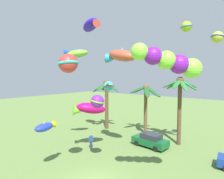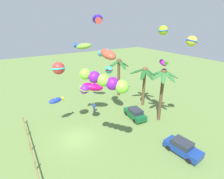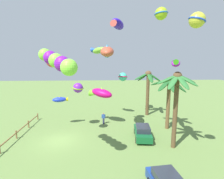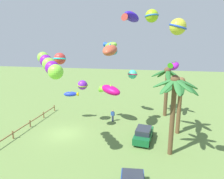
# 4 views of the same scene
# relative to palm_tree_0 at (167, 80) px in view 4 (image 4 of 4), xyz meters

# --- Properties ---
(ground_plane) EXTENTS (120.00, 120.00, 0.00)m
(ground_plane) POSITION_rel_palm_tree_0_xyz_m (8.68, -11.92, -5.31)
(ground_plane) COLOR olive
(palm_tree_0) EXTENTS (4.17, 4.47, 7.20)m
(palm_tree_0) POSITION_rel_palm_tree_0_xyz_m (0.00, 0.00, 0.00)
(palm_tree_0) COLOR brown
(palm_tree_0) RESTS_ON ground
(palm_tree_1) EXTENTS (4.62, 4.39, 6.75)m
(palm_tree_1) POSITION_rel_palm_tree_0_xyz_m (5.82, 1.18, -0.11)
(palm_tree_1) COLOR brown
(palm_tree_1) RESTS_ON ground
(palm_tree_2) EXTENTS (3.80, 4.00, 7.71)m
(palm_tree_2) POSITION_rel_palm_tree_0_xyz_m (10.74, -0.04, 0.54)
(palm_tree_2) COLOR brown
(palm_tree_2) RESTS_ON ground
(rail_fence) EXTENTS (13.00, 0.12, 0.95)m
(rail_fence) POSITION_rel_palm_tree_0_xyz_m (7.82, -16.98, -4.72)
(rail_fence) COLOR brown
(rail_fence) RESTS_ON ground
(parked_car_1) EXTENTS (4.07, 2.13, 1.51)m
(parked_car_1) POSITION_rel_palm_tree_0_xyz_m (8.51, -2.69, -4.56)
(parked_car_1) COLOR #145B2D
(parked_car_1) RESTS_ON ground
(spectator_0) EXTENTS (0.26, 0.55, 1.59)m
(spectator_0) POSITION_rel_palm_tree_0_xyz_m (3.74, -7.10, -4.50)
(spectator_0) COLOR #2D3351
(spectator_0) RESTS_ON ground
(kite_tube_0) EXTENTS (3.35, 3.42, 2.04)m
(kite_tube_0) POSITION_rel_palm_tree_0_xyz_m (13.57, -10.48, 3.34)
(kite_tube_0) COLOR #89EE3E
(kite_fish_1) EXTENTS (1.97, 1.38, 0.95)m
(kite_fish_1) POSITION_rel_palm_tree_0_xyz_m (10.66, -0.26, 3.20)
(kite_fish_1) COLOR purple
(kite_fish_2) EXTENTS (3.64, 2.58, 1.71)m
(kite_fish_2) POSITION_rel_palm_tree_0_xyz_m (1.93, -5.09, 8.41)
(kite_fish_2) COLOR #3118C3
(kite_fish_3) EXTENTS (2.49, 2.56, 1.19)m
(kite_fish_3) POSITION_rel_palm_tree_0_xyz_m (2.23, -7.74, 4.87)
(kite_fish_3) COLOR #78BB37
(kite_ball_4) EXTENTS (1.57, 1.57, 1.37)m
(kite_ball_4) POSITION_rel_palm_tree_0_xyz_m (7.11, -12.72, 3.36)
(kite_ball_4) COLOR red
(kite_fish_5) EXTENTS (3.45, 1.53, 1.57)m
(kite_fish_5) POSITION_rel_palm_tree_0_xyz_m (7.27, -6.65, 4.38)
(kite_fish_5) COLOR #BE4C32
(kite_fish_6) EXTENTS (1.26, 2.12, 0.82)m
(kite_fish_6) POSITION_rel_palm_tree_0_xyz_m (4.17, -12.79, -1.65)
(kite_fish_6) COLOR blue
(kite_ball_7) EXTENTS (1.76, 1.76, 1.13)m
(kite_ball_7) POSITION_rel_palm_tree_0_xyz_m (7.33, -9.96, 0.38)
(kite_ball_7) COLOR purple
(kite_ball_8) EXTENTS (1.57, 1.57, 1.02)m
(kite_ball_8) POSITION_rel_palm_tree_0_xyz_m (11.94, -2.30, 7.22)
(kite_ball_8) COLOR #99C31C
(kite_ball_9) EXTENTS (1.52, 1.51, 1.14)m
(kite_ball_9) POSITION_rel_palm_tree_0_xyz_m (4.05, -4.49, 1.30)
(kite_ball_9) COLOR #39C3A0
(kite_fish_10) EXTENTS (3.03, 3.67, 1.61)m
(kite_fish_10) POSITION_rel_palm_tree_0_xyz_m (3.91, -7.47, -0.88)
(kite_fish_10) COLOR #CA0C70
(kite_ball_11) EXTENTS (1.42, 1.41, 1.10)m
(kite_ball_11) POSITION_rel_palm_tree_0_xyz_m (14.34, -0.51, 6.20)
(kite_ball_11) COLOR gold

